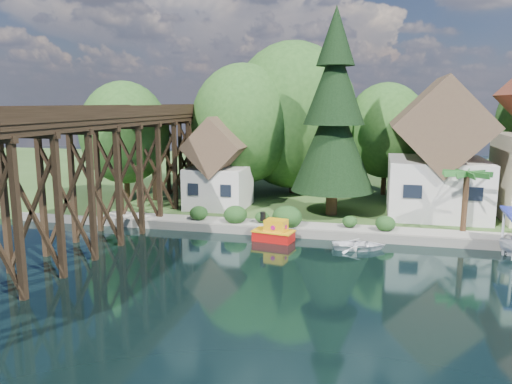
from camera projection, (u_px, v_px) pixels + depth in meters
ground at (330, 279)px, 27.20m from camera, size 140.00×140.00×0.00m
bank at (356, 181)px, 59.68m from camera, size 140.00×52.00×0.50m
seawall at (400, 240)px, 33.87m from camera, size 60.00×0.40×0.62m
promenade at (430, 233)px, 34.62m from camera, size 50.00×2.60×0.06m
trestle_bridge at (109, 162)px, 34.88m from camera, size 4.12×44.18×9.30m
house_left at (438, 157)px, 39.98m from camera, size 7.64×8.64×11.02m
shed at (218, 169)px, 42.92m from camera, size 5.09×5.40×7.85m
bg_trees at (364, 127)px, 46.00m from camera, size 49.90×13.30×10.57m
shrubs at (280, 216)px, 36.90m from camera, size 15.76×2.47×1.70m
conifer at (334, 117)px, 39.19m from camera, size 6.62×6.62×16.29m
palm_tree at (467, 176)px, 34.51m from camera, size 3.36×3.36×4.57m
tugboat at (274, 232)px, 34.58m from camera, size 3.03×2.02×2.03m
boat_white_a at (359, 244)px, 32.67m from camera, size 3.82×3.01×0.72m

